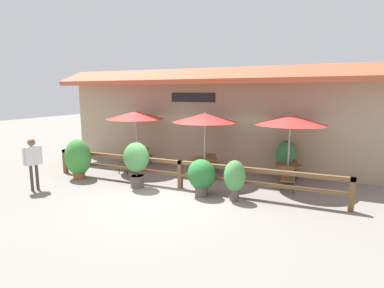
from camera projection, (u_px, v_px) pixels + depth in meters
The scene contains 21 objects.
ground_plane at pixel (166, 198), 9.19m from camera, with size 60.00×60.00×0.00m, color gray.
building_facade at pixel (211, 118), 12.55m from camera, with size 14.28×1.49×4.23m.
patio_railing at pixel (180, 168), 10.03m from camera, with size 10.40×0.14×0.95m.
patio_umbrella_near at pixel (136, 115), 12.38m from camera, with size 2.39×2.39×2.49m.
dining_table_near at pixel (137, 155), 12.66m from camera, with size 0.92×0.92×0.74m.
chair_near_streetside at pixel (126, 162), 12.01m from camera, with size 0.43×0.43×0.83m.
chair_near_wallside at pixel (145, 155), 13.38m from camera, with size 0.51×0.51×0.83m.
patio_umbrella_middle at pixel (205, 118), 11.03m from camera, with size 2.39×2.39×2.49m.
dining_table_middle at pixel (204, 162), 11.32m from camera, with size 0.92×0.92×0.74m.
chair_middle_streetside at pixel (199, 170), 10.65m from camera, with size 0.44×0.44×0.83m.
chair_middle_wallside at pixel (212, 162), 11.98m from camera, with size 0.43×0.43×0.83m.
patio_umbrella_far at pixel (290, 120), 10.07m from camera, with size 2.39×2.39×2.49m.
dining_table_far at pixel (288, 169), 10.36m from camera, with size 0.92×0.92×0.74m.
chair_far_streetside at pixel (287, 178), 9.73m from camera, with size 0.47×0.47×0.83m.
chair_far_wallside at pixel (291, 168), 10.98m from camera, with size 0.46×0.46×0.83m.
potted_plant_broad_leaf at pixel (136, 160), 10.08m from camera, with size 0.88×0.80×1.55m.
potted_plant_tall_tropical at pixel (235, 177), 8.86m from camera, with size 0.64×0.58×1.23m.
potted_plant_small_flowering at pixel (201, 175), 9.28m from camera, with size 0.88×0.79×1.17m.
potted_plant_entrance_palm at pixel (78, 158), 11.16m from camera, with size 0.98×0.88×1.50m.
potted_plant_corner_fern at pixel (286, 156), 11.05m from camera, with size 0.72×0.64×1.47m.
pedestrian at pixel (33, 158), 9.73m from camera, with size 0.35×0.58×1.73m.
Camera 1 is at (4.19, -7.76, 3.18)m, focal length 28.00 mm.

